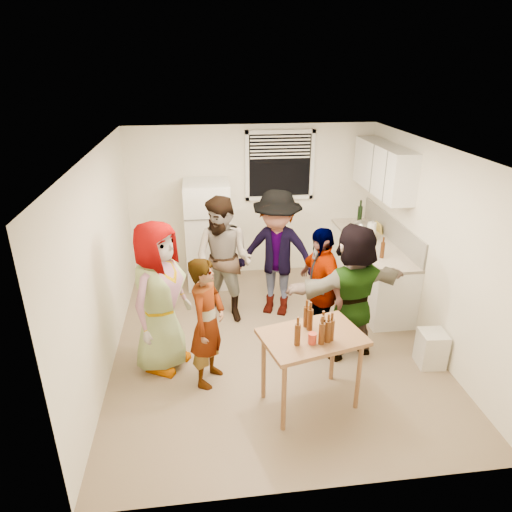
{
  "coord_description": "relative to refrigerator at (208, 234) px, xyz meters",
  "views": [
    {
      "loc": [
        -0.84,
        -4.98,
        3.41
      ],
      "look_at": [
        -0.19,
        0.22,
        1.15
      ],
      "focal_mm": 32.0,
      "sensor_mm": 36.0,
      "label": 1
    }
  ],
  "objects": [
    {
      "name": "room",
      "position": [
        0.75,
        -1.88,
        -0.85
      ],
      "size": [
        4.0,
        4.5,
        2.5
      ],
      "primitive_type": null,
      "color": "white",
      "rests_on": "ground"
    },
    {
      "name": "window",
      "position": [
        1.2,
        0.33,
        1.0
      ],
      "size": [
        1.12,
        0.1,
        1.06
      ],
      "primitive_type": null,
      "color": "white",
      "rests_on": "room"
    },
    {
      "name": "refrigerator",
      "position": [
        0.0,
        0.0,
        0.0
      ],
      "size": [
        0.7,
        0.7,
        1.7
      ],
      "primitive_type": "cube",
      "color": "white",
      "rests_on": "ground"
    },
    {
      "name": "counter_lower",
      "position": [
        2.45,
        -0.73,
        -0.42
      ],
      "size": [
        0.6,
        2.2,
        0.86
      ],
      "primitive_type": "cube",
      "color": "white",
      "rests_on": "ground"
    },
    {
      "name": "countertop",
      "position": [
        2.45,
        -0.73,
        0.03
      ],
      "size": [
        0.64,
        2.22,
        0.04
      ],
      "primitive_type": "cube",
      "color": "beige",
      "rests_on": "counter_lower"
    },
    {
      "name": "backsplash",
      "position": [
        2.74,
        -0.73,
        0.23
      ],
      "size": [
        0.03,
        2.2,
        0.36
      ],
      "primitive_type": "cube",
      "color": "beige",
      "rests_on": "countertop"
    },
    {
      "name": "upper_cabinets",
      "position": [
        2.58,
        -0.53,
        1.1
      ],
      "size": [
        0.34,
        1.6,
        0.7
      ],
      "primitive_type": "cube",
      "color": "white",
      "rests_on": "room"
    },
    {
      "name": "kettle",
      "position": [
        2.4,
        -0.37,
        0.05
      ],
      "size": [
        0.31,
        0.28,
        0.22
      ],
      "primitive_type": null,
      "rotation": [
        0.0,
        0.0,
        0.22
      ],
      "color": "silver",
      "rests_on": "countertop"
    },
    {
      "name": "paper_towel",
      "position": [
        2.43,
        -0.7,
        0.05
      ],
      "size": [
        0.13,
        0.13,
        0.28
      ],
      "primitive_type": "cylinder",
      "color": "white",
      "rests_on": "countertop"
    },
    {
      "name": "wine_bottle",
      "position": [
        2.5,
        0.03,
        0.05
      ],
      "size": [
        0.08,
        0.08,
        0.31
      ],
      "primitive_type": "cylinder",
      "color": "black",
      "rests_on": "countertop"
    },
    {
      "name": "beer_bottle_counter",
      "position": [
        2.35,
        -1.35,
        0.05
      ],
      "size": [
        0.06,
        0.06,
        0.22
      ],
      "primitive_type": "cylinder",
      "color": "#47230C",
      "rests_on": "countertop"
    },
    {
      "name": "blue_cup",
      "position": [
        2.19,
        -1.28,
        0.05
      ],
      "size": [
        0.09,
        0.09,
        0.12
      ],
      "primitive_type": "cylinder",
      "color": "#081FC3",
      "rests_on": "countertop"
    },
    {
      "name": "picture_frame",
      "position": [
        2.67,
        -0.4,
        0.13
      ],
      "size": [
        0.02,
        0.2,
        0.17
      ],
      "primitive_type": "cube",
      "color": "gold",
      "rests_on": "countertop"
    },
    {
      "name": "trash_bin",
      "position": [
        2.57,
        -2.58,
        -0.6
      ],
      "size": [
        0.32,
        0.32,
        0.45
      ],
      "primitive_type": "cube",
      "rotation": [
        0.0,
        0.0,
        -0.07
      ],
      "color": "beige",
      "rests_on": "ground"
    },
    {
      "name": "serving_table",
      "position": [
        0.96,
        -3.05,
        -0.85
      ],
      "size": [
        1.14,
        0.9,
        0.85
      ],
      "primitive_type": null,
      "rotation": [
        0.0,
        0.0,
        0.25
      ],
      "color": "brown",
      "rests_on": "ground"
    },
    {
      "name": "beer_bottle_table",
      "position": [
        0.96,
        -2.94,
        0.0
      ],
      "size": [
        0.06,
        0.06,
        0.24
      ],
      "primitive_type": "cylinder",
      "color": "#47230C",
      "rests_on": "serving_table"
    },
    {
      "name": "red_cup",
      "position": [
        0.93,
        -3.18,
        0.0
      ],
      "size": [
        0.08,
        0.08,
        0.11
      ],
      "primitive_type": "cylinder",
      "color": "#AE311E",
      "rests_on": "serving_table"
    },
    {
      "name": "guest_grey",
      "position": [
        -0.61,
        -2.16,
        -0.85
      ],
      "size": [
        2.03,
        1.71,
        0.58
      ],
      "primitive_type": "imported",
      "rotation": [
        0.0,
        0.0,
        1.03
      ],
      "color": "gray",
      "rests_on": "ground"
    },
    {
      "name": "guest_stripe",
      "position": [
        -0.08,
        -2.53,
        -0.85
      ],
      "size": [
        1.62,
        1.17,
        0.37
      ],
      "primitive_type": "imported",
      "rotation": [
        0.0,
        0.0,
        1.12
      ],
      "color": "#141933",
      "rests_on": "ground"
    },
    {
      "name": "guest_back_left",
      "position": [
        0.18,
        -1.17,
        -0.85
      ],
      "size": [
        1.67,
        1.97,
        0.68
      ],
      "primitive_type": "imported",
      "rotation": [
        0.0,
        0.0,
        -0.55
      ],
      "color": "brown",
      "rests_on": "ground"
    },
    {
      "name": "guest_back_right",
      "position": [
        0.93,
        -1.09,
        -0.85
      ],
      "size": [
        1.83,
        2.16,
        0.68
      ],
      "primitive_type": "imported",
      "rotation": [
        0.0,
        0.0,
        -0.42
      ],
      "color": "#424247",
      "rests_on": "ground"
    },
    {
      "name": "guest_black",
      "position": [
        1.32,
        -1.97,
        -0.85
      ],
      "size": [
        1.79,
        1.31,
        0.39
      ],
      "primitive_type": "imported",
      "rotation": [
        0.0,
        0.0,
        -1.32
      ],
      "color": "black",
      "rests_on": "ground"
    },
    {
      "name": "guest_orange",
      "position": [
        1.66,
        -2.21,
        -0.85
      ],
      "size": [
        1.92,
        2.01,
        0.51
      ],
      "primitive_type": "imported",
      "rotation": [
        0.0,
        0.0,
        3.35
      ],
      "color": "#E0954D",
      "rests_on": "ground"
    }
  ]
}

